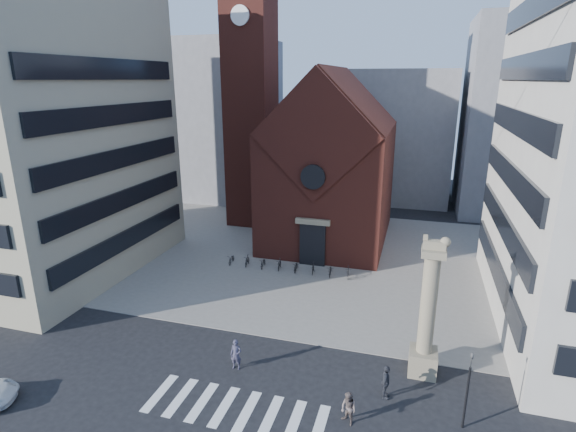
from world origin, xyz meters
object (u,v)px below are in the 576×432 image
object	(u,v)px
pedestrian_2	(386,382)
pedestrian_1	(348,409)
lion_column	(427,321)
pedestrian_0	(236,354)
scooter_0	(232,259)
traffic_light	(468,389)

from	to	relation	value
pedestrian_2	pedestrian_1	bearing A→B (deg)	149.06
lion_column	pedestrian_2	xyz separation A→B (m)	(-1.94, -2.84, -2.47)
pedestrian_0	lion_column	bearing A→B (deg)	12.32
pedestrian_1	scooter_0	distance (m)	22.20
lion_column	pedestrian_0	size ratio (longest dim) A/B	4.53
pedestrian_0	pedestrian_1	bearing A→B (deg)	-21.89
pedestrian_2	scooter_0	size ratio (longest dim) A/B	1.19
pedestrian_0	scooter_0	world-z (taller)	pedestrian_0
traffic_light	pedestrian_1	xyz separation A→B (m)	(-5.57, -1.34, -1.39)
traffic_light	pedestrian_2	world-z (taller)	traffic_light
pedestrian_0	scooter_0	distance (m)	16.18
lion_column	traffic_light	world-z (taller)	lion_column
lion_column	pedestrian_1	world-z (taller)	lion_column
traffic_light	scooter_0	bearing A→B (deg)	140.39
traffic_light	scooter_0	size ratio (longest dim) A/B	2.61
pedestrian_0	pedestrian_2	distance (m)	8.82
lion_column	scooter_0	size ratio (longest dim) A/B	5.26
pedestrian_0	pedestrian_2	size ratio (longest dim) A/B	0.97
pedestrian_1	pedestrian_0	bearing A→B (deg)	-164.77
pedestrian_0	pedestrian_1	xyz separation A→B (m)	(7.19, -2.62, -0.06)
pedestrian_1	scooter_0	xyz separation A→B (m)	(-13.81, 17.38, -0.41)
pedestrian_1	scooter_0	world-z (taller)	pedestrian_1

